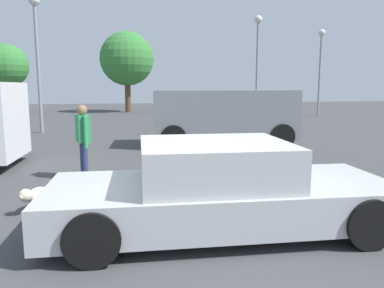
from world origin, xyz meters
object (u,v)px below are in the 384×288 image
at_px(dog, 36,196).
at_px(light_post_far, 36,39).
at_px(pedestrian, 83,135).
at_px(light_post_mid, 321,57).
at_px(light_post_near, 258,49).
at_px(suv_dark, 223,115).
at_px(sedan_foreground, 219,190).

distance_m(dog, light_post_far, 11.56).
bearing_deg(light_post_far, pedestrian, -74.57).
distance_m(dog, light_post_mid, 22.89).
xyz_separation_m(light_post_near, light_post_mid, (5.24, 1.98, -0.20)).
relative_size(dog, suv_dark, 0.13).
relative_size(pedestrian, light_post_mid, 0.28).
relative_size(sedan_foreground, light_post_far, 0.84).
height_order(light_post_near, light_post_mid, light_post_near).
height_order(suv_dark, light_post_far, light_post_far).
bearing_deg(light_post_far, light_post_near, 20.53).
relative_size(suv_dark, light_post_near, 0.80).
xyz_separation_m(sedan_foreground, suv_dark, (2.20, 7.28, 0.45)).
height_order(light_post_near, light_post_far, light_post_near).
height_order(sedan_foreground, light_post_far, light_post_far).
height_order(suv_dark, light_post_near, light_post_near).
bearing_deg(light_post_far, suv_dark, -36.00).
xyz_separation_m(suv_dark, pedestrian, (-4.26, -3.89, -0.08)).
bearing_deg(light_post_far, light_post_mid, 20.58).
relative_size(suv_dark, light_post_mid, 0.85).
relative_size(sedan_foreground, light_post_near, 0.79).
bearing_deg(dog, sedan_foreground, 92.44).
bearing_deg(light_post_mid, dog, -130.98).
height_order(sedan_foreground, suv_dark, suv_dark).
bearing_deg(sedan_foreground, light_post_near, 70.58).
height_order(sedan_foreground, dog, sedan_foreground).
relative_size(light_post_mid, light_post_far, 1.00).
xyz_separation_m(dog, suv_dark, (4.85, 5.97, 0.76)).
distance_m(pedestrian, light_post_near, 16.13).
bearing_deg(sedan_foreground, suv_dark, 76.67).
bearing_deg(sedan_foreground, light_post_mid, 59.99).
relative_size(pedestrian, light_post_near, 0.26).
distance_m(sedan_foreground, light_post_far, 13.35).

